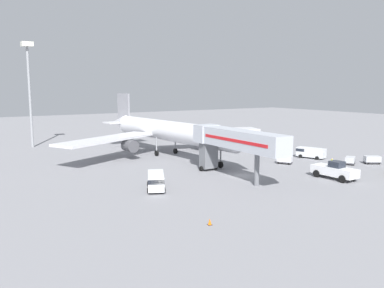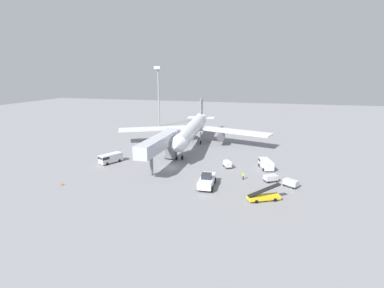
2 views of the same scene
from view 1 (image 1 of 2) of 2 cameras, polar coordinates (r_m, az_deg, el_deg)
ground_plane at (r=61.20m, az=7.19°, el=-4.55°), size 300.00×300.00×0.00m
airplane_at_gate at (r=78.32m, az=-3.58°, el=1.88°), size 46.32×47.56×11.99m
jet_bridge at (r=58.73m, az=5.83°, el=0.46°), size 3.57×19.09×7.41m
pushback_tug at (r=62.08m, az=19.89°, el=-3.62°), size 3.08×6.84×2.69m
service_van_far_right at (r=52.37m, az=-5.23°, el=-5.29°), size 4.27×5.83×2.19m
service_van_far_center at (r=78.75m, az=16.68°, el=-1.13°), size 3.62×5.65×1.98m
baggage_cart_rear_right at (r=74.79m, az=21.85°, el=-2.18°), size 2.98×2.61×1.31m
baggage_cart_near_right at (r=71.66m, az=13.21°, el=-2.15°), size 2.31×2.81×1.50m
baggage_cart_far_left at (r=76.74m, az=24.55°, el=-2.04°), size 2.98×2.64×1.40m
ground_crew_worker_foreground at (r=70.33m, az=19.52°, el=-2.57°), size 0.44×0.44×1.65m
safety_cone_alpha at (r=39.61m, az=2.58°, el=-11.14°), size 0.43×0.43×0.66m
apron_light_mast at (r=95.44m, az=-22.50°, el=9.35°), size 2.40×2.40×23.23m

